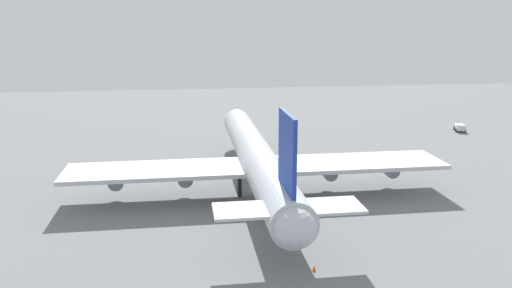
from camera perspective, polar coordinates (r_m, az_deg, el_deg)
The scene contains 6 objects.
ground_plane at distance 93.48m, azimuth -0.00°, elevation -5.11°, with size 281.27×281.27×0.00m, color slate.
cargo_airplane at distance 91.20m, azimuth 0.04°, elevation -1.55°, with size 70.32×65.70×19.06m.
pushback_tractor at distance 126.24m, azimuth -0.04°, elevation 0.43°, with size 4.86×2.79×2.16m.
maintenance_van at distance 152.40m, azimuth 21.79°, elevation 1.75°, with size 5.27×3.89×2.04m.
safety_cone_nose at distance 123.65m, azimuth -1.55°, elevation -0.22°, with size 0.55×0.55×0.79m, color orange.
safety_cone_tail at distance 65.21m, azimuth 6.51°, elevation -13.60°, with size 0.48×0.48×0.69m, color orange.
Camera 1 is at (-87.56, 12.63, 30.20)m, focal length 35.87 mm.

